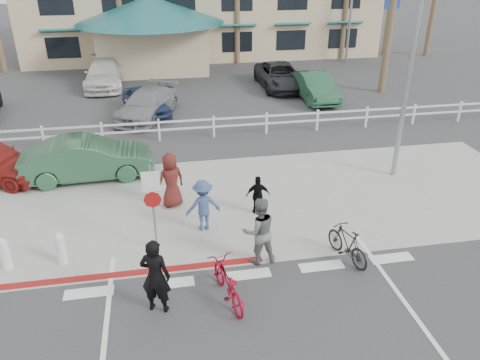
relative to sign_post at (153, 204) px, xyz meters
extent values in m
plane|color=#333335|center=(2.30, -2.20, -1.45)|extent=(140.00, 140.00, 0.00)
cube|color=#333335|center=(2.30, -4.20, -1.45)|extent=(12.00, 16.00, 0.01)
cube|color=gray|center=(2.30, 2.30, -1.44)|extent=(22.00, 7.00, 0.01)
cube|color=#333335|center=(2.30, 6.30, -1.45)|extent=(40.00, 5.00, 0.01)
cube|color=#333335|center=(2.30, 15.80, -1.45)|extent=(50.00, 16.00, 0.01)
cube|color=maroon|center=(-0.70, -1.00, -1.44)|extent=(7.00, 0.25, 0.02)
imported|color=maroon|center=(1.64, -2.43, -0.95)|extent=(1.03, 1.98, 0.99)
imported|color=black|center=(-0.02, -2.48, -0.49)|extent=(0.82, 0.67, 1.93)
imported|color=black|center=(5.06, -1.40, -0.95)|extent=(0.92, 1.72, 0.99)
imported|color=#606060|center=(2.70, -1.04, -0.50)|extent=(0.99, 0.81, 1.91)
imported|color=navy|center=(1.42, 0.82, -0.64)|extent=(1.11, 0.73, 1.62)
imported|color=black|center=(3.22, 1.46, -0.81)|extent=(0.78, 0.38, 1.29)
imported|color=#4D1815|center=(0.56, 2.43, -0.53)|extent=(1.06, 0.89, 1.84)
imported|color=#254F33|center=(-2.32, 5.04, -0.69)|extent=(4.72, 1.88, 1.53)
imported|color=gray|center=(-0.19, 11.60, -0.77)|extent=(3.66, 5.09, 1.37)
imported|color=navy|center=(-0.25, 12.07, -0.77)|extent=(2.78, 4.27, 1.35)
imported|color=#224F34|center=(8.93, 13.02, -0.72)|extent=(1.57, 4.46, 1.47)
imported|color=silver|center=(-2.70, 17.88, -0.68)|extent=(2.19, 5.32, 1.54)
imported|color=#212229|center=(7.69, 15.75, -0.73)|extent=(2.40, 5.16, 1.43)
camera|label=1|loc=(0.35, -11.17, 6.21)|focal=35.00mm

